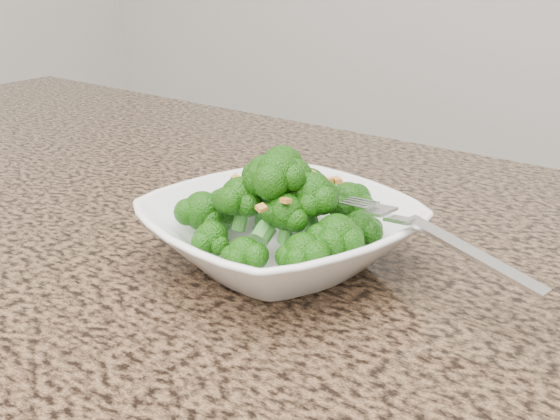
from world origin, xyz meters
The scene contains 5 objects.
granite_counter centered at (0.00, 0.30, 0.89)m, with size 1.64×1.04×0.03m, color brown.
bowl centered at (0.13, 0.39, 0.93)m, with size 0.22×0.22×0.05m, color white.
broccoli_pile centered at (0.13, 0.39, 0.99)m, with size 0.20×0.20×0.07m, color #195609, non-canonical shape.
garlic_topping centered at (0.13, 0.39, 1.02)m, with size 0.12×0.12×0.01m, color #C88030, non-canonical shape.
fork centered at (0.24, 0.41, 0.96)m, with size 0.19×0.03×0.01m, color silver, non-canonical shape.
Camera 1 is at (0.48, -0.05, 1.16)m, focal length 45.00 mm.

